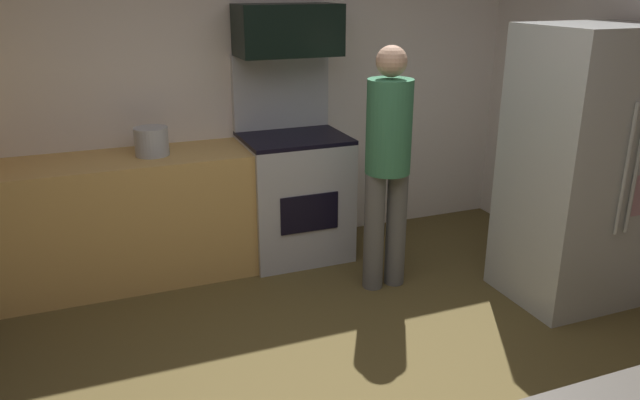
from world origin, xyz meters
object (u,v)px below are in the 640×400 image
(microwave, at_px, (288,30))
(oven_range, at_px, (294,191))
(refrigerator, at_px, (583,168))
(person_cook, at_px, (388,158))
(stock_pot, at_px, (152,141))

(microwave, bearing_deg, oven_range, -90.00)
(refrigerator, relative_size, person_cook, 1.08)
(microwave, height_order, stock_pot, microwave)
(person_cook, bearing_deg, stock_pot, 152.12)
(microwave, relative_size, person_cook, 0.45)
(oven_range, bearing_deg, person_cook, -61.77)
(stock_pot, bearing_deg, refrigerator, -27.42)
(oven_range, relative_size, stock_pot, 6.61)
(oven_range, xyz_separation_m, refrigerator, (1.52, -1.31, 0.38))
(stock_pot, bearing_deg, oven_range, -0.31)
(oven_range, xyz_separation_m, microwave, (0.00, 0.09, 1.19))
(microwave, bearing_deg, person_cook, -64.28)
(oven_range, distance_m, refrigerator, 2.04)
(oven_range, height_order, microwave, microwave)
(person_cook, bearing_deg, microwave, 115.72)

